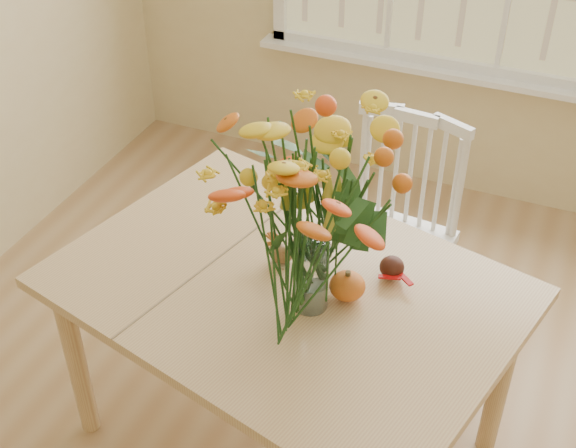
% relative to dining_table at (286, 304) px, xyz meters
% --- Properties ---
extents(dining_table, '(1.61, 1.32, 0.75)m').
position_rel_dining_table_xyz_m(dining_table, '(0.00, 0.00, 0.00)').
color(dining_table, tan).
rests_on(dining_table, floor).
extents(windsor_chair, '(0.48, 0.46, 0.96)m').
position_rel_dining_table_xyz_m(windsor_chair, '(0.17, 0.74, -0.12)').
color(windsor_chair, white).
rests_on(windsor_chair, floor).
extents(flower_vase, '(0.51, 0.51, 0.60)m').
position_rel_dining_table_xyz_m(flower_vase, '(0.11, -0.06, 0.45)').
color(flower_vase, white).
rests_on(flower_vase, dining_table).
extents(pumpkin, '(0.11, 0.11, 0.09)m').
position_rel_dining_table_xyz_m(pumpkin, '(0.20, 0.01, 0.14)').
color(pumpkin, '#D04D18').
rests_on(pumpkin, dining_table).
extents(turkey_figurine, '(0.09, 0.07, 0.10)m').
position_rel_dining_table_xyz_m(turkey_figurine, '(-0.05, 0.08, 0.13)').
color(turkey_figurine, '#CCB78C').
rests_on(turkey_figurine, dining_table).
extents(dark_gourd, '(0.13, 0.10, 0.07)m').
position_rel_dining_table_xyz_m(dark_gourd, '(0.30, 0.16, 0.13)').
color(dark_gourd, '#38160F').
rests_on(dark_gourd, dining_table).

